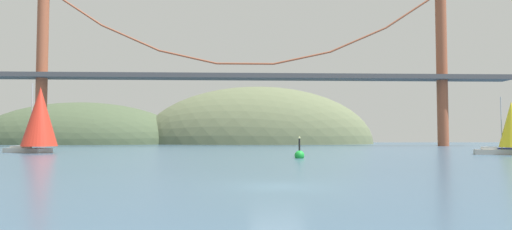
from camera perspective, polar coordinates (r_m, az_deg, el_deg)
name	(u,v)px	position (r m, az deg, el deg)	size (l,w,h in m)	color
ground_plane	(277,186)	(21.67, 2.65, -8.99)	(360.00, 360.00, 0.00)	#385670
headland_center	(258,144)	(156.63, 0.25, -3.66)	(79.89, 44.00, 39.60)	#5B6647
headland_left	(82,144)	(165.27, -21.06, -3.43)	(71.34, 44.00, 28.33)	#425138
suspension_bridge	(245,72)	(117.68, -1.34, 5.38)	(139.77, 6.00, 41.12)	brown
sailboat_yellow_sail	(510,127)	(68.52, 29.38, -1.33)	(6.64, 4.22, 7.71)	#B7B2A8
sailboat_scarlet_sail	(39,119)	(74.17, -25.67, -0.41)	(9.96, 7.83, 10.45)	#B7B2A8
channel_buoy	(299,155)	(50.42, 5.50, -5.03)	(1.10, 1.10, 2.64)	green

